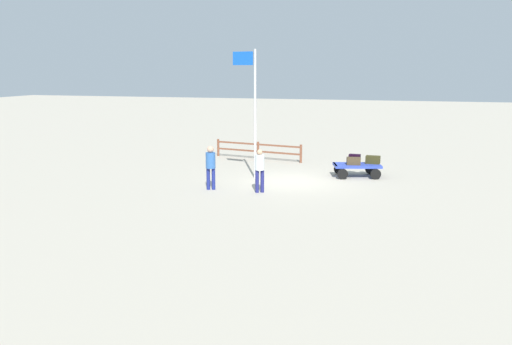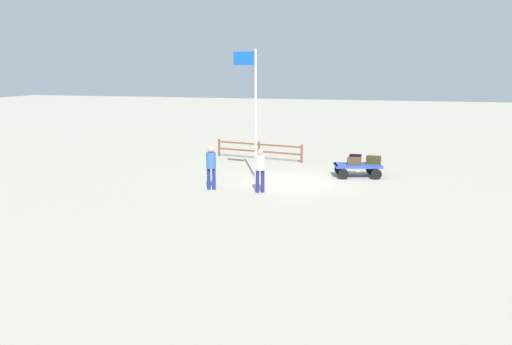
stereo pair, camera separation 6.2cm
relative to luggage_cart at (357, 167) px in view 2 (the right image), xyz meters
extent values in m
plane|color=#ADA593|center=(2.43, 1.69, -0.41)|extent=(120.00, 120.00, 0.00)
cube|color=#2F46B8|center=(-0.02, -0.01, 0.08)|extent=(2.20, 1.56, 0.10)
cube|color=#2F46B8|center=(0.88, 0.24, 0.08)|extent=(0.35, 1.01, 0.10)
cylinder|color=black|center=(0.50, 0.72, -0.19)|extent=(0.46, 0.23, 0.44)
cylinder|color=black|center=(0.79, -0.36, -0.19)|extent=(0.46, 0.23, 0.44)
cylinder|color=black|center=(-0.84, 0.35, -0.19)|extent=(0.46, 0.23, 0.44)
cylinder|color=black|center=(-0.54, -0.73, -0.19)|extent=(0.46, 0.23, 0.44)
cube|color=#353216|center=(-0.66, -0.35, 0.30)|extent=(0.62, 0.37, 0.34)
cube|color=#473823|center=(0.12, 0.14, 0.29)|extent=(0.63, 0.46, 0.31)
cube|color=black|center=(0.12, -0.26, 0.32)|extent=(0.50, 0.39, 0.38)
cylinder|color=navy|center=(3.11, 4.00, 0.02)|extent=(0.14, 0.14, 0.86)
cylinder|color=navy|center=(3.29, 4.09, 0.02)|extent=(0.14, 0.14, 0.86)
cylinder|color=silver|center=(3.20, 4.04, 0.74)|extent=(0.47, 0.47, 0.57)
sphere|color=tan|center=(3.20, 4.04, 1.13)|extent=(0.21, 0.21, 0.21)
cylinder|color=navy|center=(5.04, 4.05, 0.01)|extent=(0.14, 0.14, 0.84)
cylinder|color=navy|center=(5.23, 4.11, 0.01)|extent=(0.14, 0.14, 0.84)
cylinder|color=#3060A9|center=(5.13, 4.08, 0.73)|extent=(0.46, 0.46, 0.60)
sphere|color=tan|center=(5.13, 4.08, 1.16)|extent=(0.25, 0.25, 0.25)
cylinder|color=silver|center=(4.10, 1.54, 2.27)|extent=(0.10, 0.10, 5.37)
cube|color=blue|center=(4.62, 1.54, 4.58)|extent=(0.93, 0.24, 0.55)
cylinder|color=brown|center=(2.99, -2.77, 0.04)|extent=(0.12, 0.12, 0.91)
cylinder|color=brown|center=(5.31, -3.21, 0.04)|extent=(0.12, 0.12, 0.91)
cylinder|color=brown|center=(7.64, -3.65, 0.04)|extent=(0.12, 0.12, 0.91)
cube|color=brown|center=(5.31, -3.21, 0.36)|extent=(4.67, 0.96, 0.08)
cube|color=brown|center=(5.31, -3.21, -0.01)|extent=(4.67, 0.96, 0.08)
camera|label=1|loc=(-2.10, 23.01, 4.16)|focal=37.68mm
camera|label=2|loc=(-2.16, 23.00, 4.16)|focal=37.68mm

